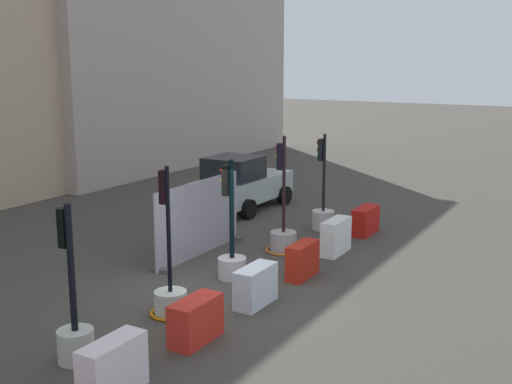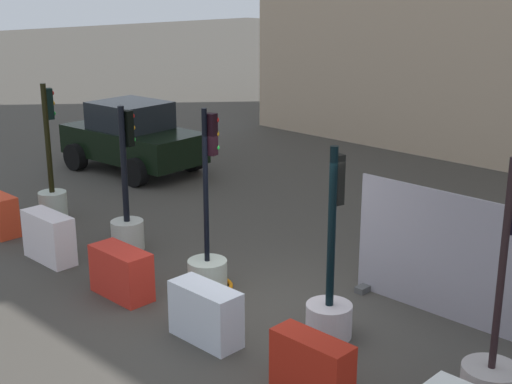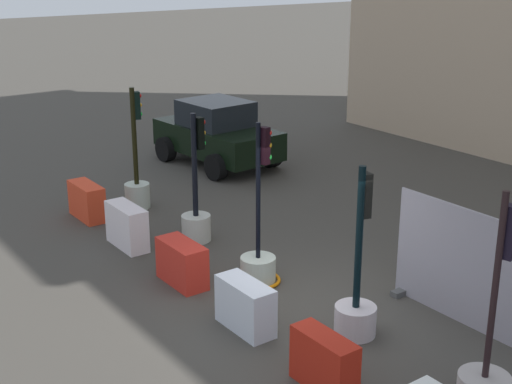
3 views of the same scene
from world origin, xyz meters
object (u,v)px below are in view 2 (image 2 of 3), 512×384
object	(u,v)px
construction_barrier_1	(49,237)
construction_barrier_3	(206,314)
traffic_light_0	(52,191)
construction_barrier_4	(312,368)
traffic_light_1	(127,220)
traffic_light_3	(330,299)
car_black_sedan	(132,137)
traffic_light_4	(492,370)
construction_barrier_2	(121,273)
traffic_light_2	(208,262)

from	to	relation	value
construction_barrier_1	construction_barrier_3	bearing A→B (deg)	-0.26
traffic_light_0	construction_barrier_4	distance (m)	8.23
traffic_light_0	traffic_light_1	size ratio (longest dim) A/B	1.05
traffic_light_3	construction_barrier_1	world-z (taller)	traffic_light_3
car_black_sedan	traffic_light_3	bearing A→B (deg)	-20.63
traffic_light_1	traffic_light_3	size ratio (longest dim) A/B	0.98
traffic_light_4	construction_barrier_2	xyz separation A→B (m)	(-5.56, -1.20, -0.08)
construction_barrier_1	construction_barrier_2	bearing A→B (deg)	0.59
traffic_light_3	construction_barrier_3	world-z (taller)	traffic_light_3
construction_barrier_4	car_black_sedan	size ratio (longest dim) A/B	0.26
construction_barrier_3	traffic_light_2	bearing A→B (deg)	137.00
construction_barrier_1	car_black_sedan	distance (m)	6.24
traffic_light_1	traffic_light_2	world-z (taller)	traffic_light_2
construction_barrier_1	construction_barrier_2	xyz separation A→B (m)	(2.13, 0.02, -0.05)
construction_barrier_4	construction_barrier_1	bearing A→B (deg)	178.99
traffic_light_2	construction_barrier_1	distance (m)	3.10
traffic_light_0	car_black_sedan	bearing A→B (deg)	119.66
construction_barrier_3	car_black_sedan	bearing A→B (deg)	149.59
traffic_light_0	car_black_sedan	size ratio (longest dim) A/B	0.71
construction_barrier_2	construction_barrier_3	xyz separation A→B (m)	(2.02, -0.04, 0.01)
car_black_sedan	traffic_light_0	bearing A→B (deg)	-60.34
traffic_light_3	traffic_light_1	bearing A→B (deg)	179.56
traffic_light_2	construction_barrier_3	bearing A→B (deg)	-43.00
traffic_light_0	traffic_light_3	distance (m)	7.28
traffic_light_4	traffic_light_3	bearing A→B (deg)	178.89
traffic_light_4	car_black_sedan	bearing A→B (deg)	163.16
traffic_light_2	construction_barrier_4	xyz separation A→B (m)	(3.23, -1.27, -0.05)
construction_barrier_2	traffic_light_1	bearing A→B (deg)	141.26
construction_barrier_3	traffic_light_4	bearing A→B (deg)	19.29
traffic_light_4	construction_barrier_2	distance (m)	5.69
traffic_light_2	construction_barrier_1	xyz separation A→B (m)	(-2.87, -1.16, -0.02)
traffic_light_3	car_black_sedan	size ratio (longest dim) A/B	0.69
traffic_light_2	traffic_light_3	bearing A→B (deg)	2.53
traffic_light_4	construction_barrier_2	bearing A→B (deg)	-167.83
construction_barrier_3	traffic_light_3	bearing A→B (deg)	48.72
traffic_light_2	construction_barrier_1	size ratio (longest dim) A/B	2.62
traffic_light_4	construction_barrier_1	world-z (taller)	traffic_light_4
traffic_light_2	traffic_light_3	world-z (taller)	traffic_light_2
construction_barrier_1	construction_barrier_2	world-z (taller)	construction_barrier_1
car_black_sedan	traffic_light_4	bearing A→B (deg)	-16.84
traffic_light_3	car_black_sedan	world-z (taller)	traffic_light_3
traffic_light_3	construction_barrier_4	size ratio (longest dim) A/B	2.65
traffic_light_0	car_black_sedan	xyz separation A→B (m)	(-1.99, 3.50, 0.27)
traffic_light_1	construction_barrier_2	size ratio (longest dim) A/B	2.47
traffic_light_4	construction_barrier_4	bearing A→B (deg)	-139.99
traffic_light_3	car_black_sedan	xyz separation A→B (m)	(-9.28, 3.49, 0.33)
construction_barrier_1	traffic_light_3	bearing A→B (deg)	13.53
traffic_light_0	construction_barrier_2	bearing A→B (deg)	-16.69
construction_barrier_1	construction_barrier_3	size ratio (longest dim) A/B	1.04
construction_barrier_1	traffic_light_1	bearing A→B (deg)	68.03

